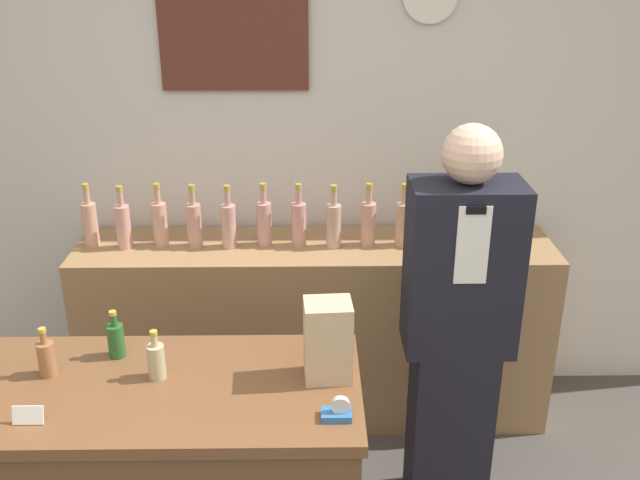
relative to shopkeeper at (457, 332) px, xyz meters
The scene contains 21 objects.
back_wall 1.27m from the shopkeeper, 123.98° to the left, with size 5.20×0.09×2.70m.
back_shelf 0.94m from the shopkeeper, 129.76° to the left, with size 2.26×0.48×0.92m.
shopkeeper is the anchor object (origin of this frame).
potted_plant 0.73m from the shopkeeper, 69.26° to the left, with size 0.23×0.23×0.33m.
paper_bag 0.75m from the shopkeeper, 137.73° to the right, with size 0.16×0.14×0.27m.
tape_dispenser 0.86m from the shopkeeper, 125.62° to the right, with size 0.09×0.06×0.07m.
price_card_right 1.57m from the shopkeeper, 153.32° to the right, with size 0.09×0.02×0.06m.
counter_bottle_1 1.51m from the shopkeeper, 162.55° to the right, with size 0.06×0.06×0.17m.
counter_bottle_2 1.29m from the shopkeeper, 164.62° to the right, with size 0.06×0.06×0.17m.
counter_bottle_3 1.18m from the shopkeeper, 156.29° to the right, with size 0.06×0.06×0.17m.
shelf_bottle_0 1.75m from the shopkeeper, 157.00° to the left, with size 0.07×0.07×0.30m.
shelf_bottle_1 1.59m from the shopkeeper, 155.83° to the left, with size 0.07×0.07×0.30m.
shelf_bottle_2 1.46m from the shopkeeper, 152.05° to the left, with size 0.07×0.07×0.30m.
shelf_bottle_3 1.31m from the shopkeeper, 149.34° to the left, with size 0.07×0.07×0.30m.
shelf_bottle_4 1.17m from the shopkeeper, 145.77° to the left, with size 0.07×0.07×0.30m.
shelf_bottle_5 1.06m from the shopkeeper, 139.51° to the left, with size 0.07×0.07×0.30m.
shelf_bottle_6 0.94m from the shopkeeper, 133.34° to the left, with size 0.07×0.07×0.30m.
shelf_bottle_7 0.82m from the shopkeeper, 125.87° to the left, with size 0.07×0.07×0.30m.
shelf_bottle_8 0.76m from the shopkeeper, 114.48° to the left, with size 0.07×0.07×0.30m.
shelf_bottle_9 0.70m from the shopkeeper, 102.04° to the left, with size 0.07×0.07×0.30m.
shelf_bottle_10 0.69m from the shopkeeper, 88.05° to the left, with size 0.07×0.07×0.30m.
Camera 1 is at (0.07, -1.39, 2.25)m, focal length 40.00 mm.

